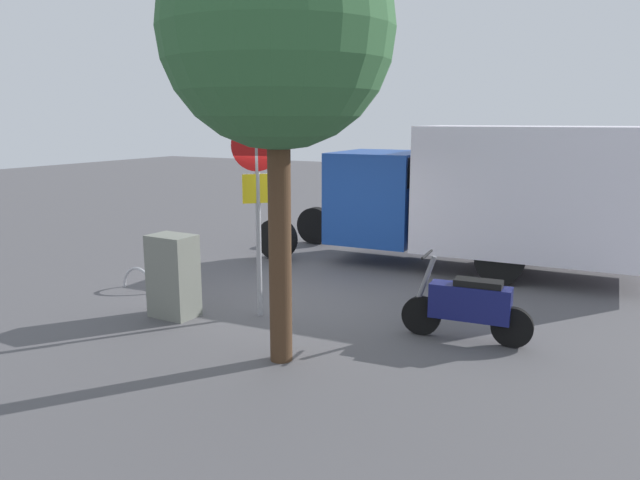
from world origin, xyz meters
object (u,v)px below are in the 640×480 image
at_px(bike_rack_hoop, 139,290).
at_px(utility_cabinet, 173,276).
at_px(street_tree, 277,33).
at_px(motorcycle, 469,305).
at_px(stop_sign, 257,188).
at_px(box_truck_near, 483,192).

bearing_deg(bike_rack_hoop, utility_cabinet, 152.89).
bearing_deg(bike_rack_hoop, street_tree, 159.34).
distance_m(motorcycle, bike_rack_hoop, 5.94).
distance_m(stop_sign, bike_rack_hoop, 3.41).
xyz_separation_m(box_truck_near, stop_sign, (2.28, 4.63, 0.41)).
bearing_deg(street_tree, utility_cabinet, -16.10).
bearing_deg(motorcycle, box_truck_near, -83.14).
bearing_deg(motorcycle, stop_sign, 3.34).
distance_m(motorcycle, stop_sign, 3.53).
bearing_deg(bike_rack_hoop, box_truck_near, -138.36).
bearing_deg(bike_rack_hoop, stop_sign, 176.63).
xyz_separation_m(box_truck_near, utility_cabinet, (3.44, 5.28, -0.96)).
relative_size(motorcycle, stop_sign, 0.60).
xyz_separation_m(stop_sign, street_tree, (-1.25, 1.35, 2.01)).
xyz_separation_m(street_tree, utility_cabinet, (2.42, -0.70, -3.38)).
height_order(utility_cabinet, bike_rack_hoop, utility_cabinet).
height_order(stop_sign, utility_cabinet, stop_sign).
relative_size(box_truck_near, utility_cabinet, 6.08).
xyz_separation_m(motorcycle, bike_rack_hoop, (5.91, 0.31, -0.52)).
bearing_deg(box_truck_near, stop_sign, 60.90).
relative_size(street_tree, utility_cabinet, 4.21).
bearing_deg(bike_rack_hoop, motorcycle, -176.96).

